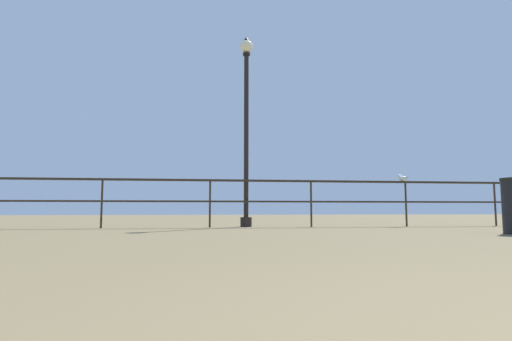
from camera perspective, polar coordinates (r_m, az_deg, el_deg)
pier_railing at (r=9.16m, az=0.77°, el=-3.01°), size 25.52×0.05×1.07m
lamppost_center at (r=9.59m, az=-1.38°, el=7.60°), size 0.31×0.31×4.54m
seagull_on_rail at (r=10.25m, az=19.96°, el=-1.00°), size 0.19×0.36×0.17m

